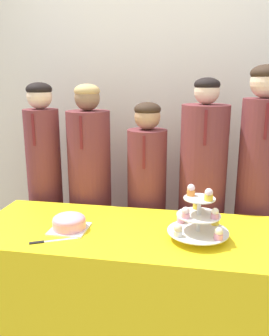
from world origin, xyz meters
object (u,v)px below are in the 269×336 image
cupcake_stand (198,218)px  student_0 (46,190)px  student_2 (147,206)px  cake_knife (46,242)px  student_4 (256,194)px  student_3 (201,201)px  round_cake (69,222)px  student_1 (90,197)px

cupcake_stand → student_0: student_0 is taller
student_2 → cupcake_stand: bearing=-59.3°
cake_knife → student_4: 1.41m
cake_knife → student_2: size_ratio=0.16×
student_3 → student_4: size_ratio=0.95×
round_cake → student_3: size_ratio=0.13×
student_0 → student_3: size_ratio=0.98×
round_cake → student_0: bearing=124.2°
student_1 → student_4: student_4 is taller
cake_knife → cupcake_stand: 0.81m
student_4 → cupcake_stand: bearing=-121.9°
cake_knife → student_4: bearing=8.2°
cupcake_stand → student_2: student_2 is taller
round_cake → student_1: student_1 is taller
cupcake_stand → student_2: bearing=120.7°
cupcake_stand → cake_knife: bearing=-166.9°
round_cake → student_2: (0.35, 0.62, -0.11)m
cupcake_stand → student_2: 0.74m
cupcake_stand → student_2: size_ratio=0.23×
student_2 → student_3: 0.39m
student_3 → student_2: bearing=-180.0°
student_2 → round_cake: bearing=-119.2°
cake_knife → student_2: (0.42, 0.79, -0.07)m
round_cake → student_0: size_ratio=0.13×
cupcake_stand → student_4: 0.72m
cake_knife → cupcake_stand: size_ratio=0.72×
cake_knife → student_1: size_ratio=0.15×
student_0 → student_4: student_4 is taller
round_cake → cupcake_stand: (0.71, 0.01, 0.07)m
student_2 → student_3: (0.39, 0.00, 0.06)m
student_1 → student_2: size_ratio=1.08×
cupcake_stand → student_1: (-0.78, 0.61, -0.14)m
cupcake_stand → student_3: 0.62m
student_3 → round_cake: bearing=-139.7°
student_1 → student_3: student_3 is taller
round_cake → cake_knife: bearing=-111.7°
student_1 → round_cake: bearing=-83.4°
student_2 → cake_knife: bearing=-117.7°
student_3 → cupcake_stand: bearing=-92.0°
student_0 → student_2: (0.77, -0.00, -0.07)m
student_0 → student_2: bearing=-0.0°
round_cake → student_2: student_2 is taller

